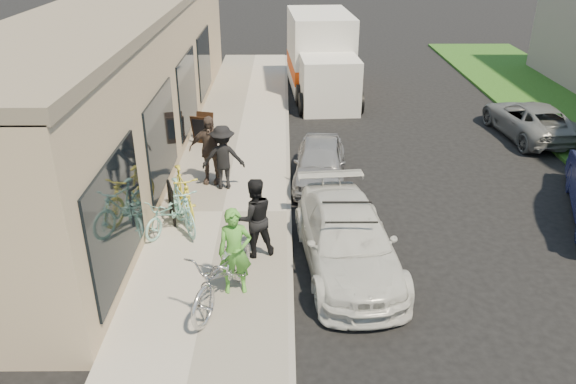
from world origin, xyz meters
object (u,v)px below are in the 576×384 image
object	(u,v)px
bike_rack	(171,199)
far_car_gray	(530,119)
tandem_bike	(223,273)
cruiser_bike_a	(181,206)
moving_truck	(321,59)
cruiser_bike_b	(169,213)
sedan_white	(347,240)
man_standing	(254,218)
cruiser_bike_c	(183,194)
woman_rider	(235,252)
bystander_b	(210,150)
sandwich_board	(202,128)
sedan_silver	(320,162)
bystander_a	(223,157)

from	to	relation	value
bike_rack	far_car_gray	size ratio (longest dim) A/B	0.22
tandem_bike	cruiser_bike_a	xyz separation A→B (m)	(-1.18, 2.67, -0.05)
moving_truck	cruiser_bike_a	bearing A→B (deg)	-111.71
moving_truck	cruiser_bike_b	size ratio (longest dim) A/B	4.08
moving_truck	bike_rack	bearing A→B (deg)	-113.51
bike_rack	sedan_white	world-z (taller)	sedan_white
man_standing	cruiser_bike_c	bearing A→B (deg)	-62.36
far_car_gray	cruiser_bike_b	distance (m)	12.14
woman_rider	cruiser_bike_a	distance (m)	2.74
bike_rack	tandem_bike	world-z (taller)	tandem_bike
tandem_bike	cruiser_bike_c	size ratio (longest dim) A/B	1.19
cruiser_bike_c	bystander_b	size ratio (longest dim) A/B	1.05
sandwich_board	far_car_gray	distance (m)	10.39
man_standing	bystander_b	xyz separation A→B (m)	(-1.29, 3.50, 0.06)
moving_truck	far_car_gray	world-z (taller)	moving_truck
sandwich_board	moving_truck	bearing A→B (deg)	72.78
sandwich_board	sedan_white	bearing A→B (deg)	-45.14
cruiser_bike_b	sandwich_board	bearing A→B (deg)	116.82
bike_rack	cruiser_bike_b	distance (m)	0.45
sedan_silver	cruiser_bike_b	world-z (taller)	sedan_silver
sedan_white	moving_truck	distance (m)	12.82
cruiser_bike_a	bike_rack	bearing A→B (deg)	103.32
cruiser_bike_a	man_standing	bearing A→B (deg)	-60.94
bike_rack	man_standing	world-z (taller)	man_standing
bike_rack	bystander_a	size ratio (longest dim) A/B	0.55
bike_rack	bystander_b	xyz separation A→B (m)	(0.64, 2.08, 0.35)
tandem_bike	woman_rider	bearing A→B (deg)	79.96
cruiser_bike_a	cruiser_bike_b	distance (m)	0.31
woman_rider	sandwich_board	bearing A→B (deg)	95.07
woman_rider	bystander_a	bearing A→B (deg)	91.42
man_standing	cruiser_bike_a	bearing A→B (deg)	-51.95
sedan_white	sedan_silver	distance (m)	4.10
sedan_white	tandem_bike	xyz separation A→B (m)	(-2.31, -1.32, 0.12)
sedan_white	far_car_gray	bearing A→B (deg)	43.05
sedan_white	tandem_bike	size ratio (longest dim) A/B	1.97
moving_truck	man_standing	distance (m)	12.71
bike_rack	cruiser_bike_a	distance (m)	0.43
far_car_gray	bike_rack	bearing A→B (deg)	24.14
cruiser_bike_a	cruiser_bike_b	size ratio (longest dim) A/B	1.15
bike_rack	bystander_a	distance (m)	2.04
sedan_silver	cruiser_bike_c	bearing A→B (deg)	-140.12
man_standing	bystander_b	size ratio (longest dim) A/B	0.93
far_car_gray	cruiser_bike_c	world-z (taller)	cruiser_bike_c
sedan_silver	woman_rider	distance (m)	5.43
moving_truck	woman_rider	xyz separation A→B (m)	(-2.37, -13.80, -0.37)
moving_truck	cruiser_bike_a	world-z (taller)	moving_truck
far_car_gray	man_standing	world-z (taller)	man_standing
sedan_white	cruiser_bike_c	xyz separation A→B (m)	(-3.53, 1.89, 0.10)
moving_truck	cruiser_bike_a	distance (m)	12.05
sedan_white	cruiser_bike_a	distance (m)	3.74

